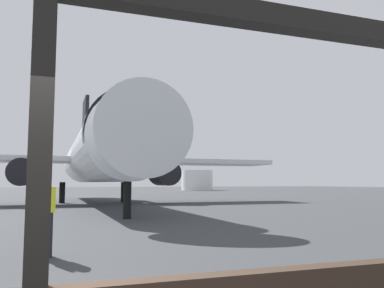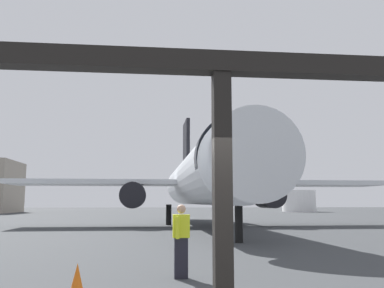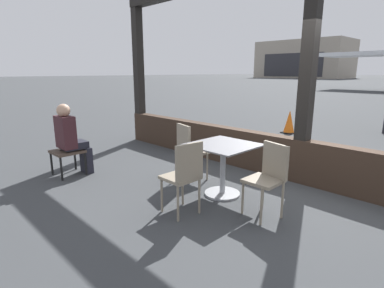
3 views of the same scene
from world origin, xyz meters
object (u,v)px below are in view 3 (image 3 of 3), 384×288
Objects in this scene: dining_table at (223,164)px; lounge_bench at (68,154)px; cafe_chair_aisle_left at (269,173)px; traffic_cone at (289,122)px; cafe_chair_window_left at (184,172)px; distant_hangar at (304,60)px; cafe_chair_window_right at (189,147)px; seated_passenger at (71,137)px.

lounge_bench is (-2.45, -1.23, -0.09)m from dining_table.
cafe_chair_aisle_left is 1.90× the size of lounge_bench.
cafe_chair_aisle_left is 5.55m from traffic_cone.
cafe_chair_aisle_left is 3.45m from lounge_bench.
cafe_chair_window_left is 0.04× the size of distant_hangar.
cafe_chair_window_right reaches higher than traffic_cone.
seated_passenger is at bearing -97.99° from traffic_cone.
cafe_chair_window_right is 1.40× the size of traffic_cone.
distant_hangar is (-32.49, 75.51, 4.21)m from lounge_bench.
cafe_chair_window_left is 0.76× the size of seated_passenger.
cafe_chair_window_left is 1.04m from cafe_chair_aisle_left.
cafe_chair_window_right is 2.12m from lounge_bench.
lounge_bench is at bearing -141.30° from cafe_chair_window_right.
dining_table is 0.04× the size of distant_hangar.
traffic_cone is at bearing 107.81° from dining_table.
seated_passenger is (-1.63, -1.25, 0.12)m from cafe_chair_window_right.
cafe_chair_window_right is 1.03× the size of cafe_chair_aisle_left.
distant_hangar reaches higher than seated_passenger.
cafe_chair_window_left is at bearing 7.24° from seated_passenger.
seated_passenger reaches higher than dining_table.
cafe_chair_window_left reaches higher than cafe_chair_window_right.
cafe_chair_window_left is at bearing 8.72° from lounge_bench.
cafe_chair_window_left is 2.57m from lounge_bench.
seated_passenger is at bearing -154.51° from dining_table.
lounge_bench is (-1.65, -1.32, -0.17)m from cafe_chair_window_right.
seated_passenger reaches higher than cafe_chair_window_right.
distant_hangar is at bearing 113.28° from lounge_bench.
cafe_chair_aisle_left reaches higher than traffic_cone.
distant_hangar is at bearing 115.67° from cafe_chair_aisle_left.
distant_hangar is (-34.94, 74.28, 4.12)m from dining_table.
seated_passenger is (-2.52, -0.32, 0.11)m from cafe_chair_window_left.
cafe_chair_window_right is (-0.89, 0.93, -0.01)m from cafe_chair_window_left.
distant_hangar reaches higher than traffic_cone.
cafe_chair_aisle_left is (1.61, -0.18, -0.01)m from cafe_chair_window_right.
distant_hangar is (-35.03, 75.12, 4.03)m from cafe_chair_window_left.
dining_table is 0.70× the size of seated_passenger.
lounge_bench is at bearing -66.72° from distant_hangar.
cafe_chair_aisle_left is at bearing 19.23° from lounge_bench.
distant_hangar is at bearing 115.00° from cafe_chair_window_left.
lounge_bench is 82.31m from distant_hangar.
cafe_chair_aisle_left is (0.80, -0.09, 0.07)m from dining_table.
cafe_chair_window_right is at bearing 37.53° from seated_passenger.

